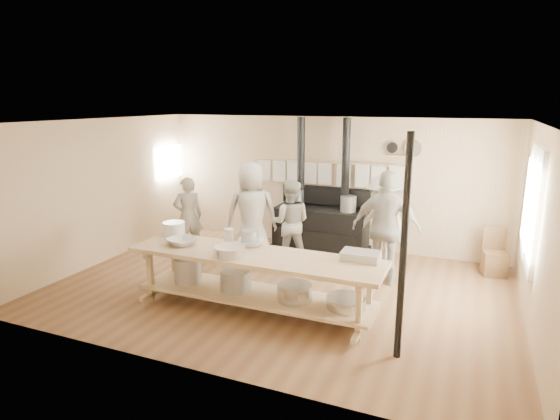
{
  "coord_description": "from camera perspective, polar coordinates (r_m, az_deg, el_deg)",
  "views": [
    {
      "loc": [
        2.69,
        -6.41,
        2.91
      ],
      "look_at": [
        -0.08,
        0.2,
        1.22
      ],
      "focal_mm": 30.0,
      "sensor_mm": 36.0,
      "label": 1
    }
  ],
  "objects": [
    {
      "name": "pitcher",
      "position": [
        6.97,
        -6.24,
        -3.13
      ],
      "size": [
        0.14,
        0.14,
        0.21
      ],
      "primitive_type": "cylinder",
      "rotation": [
        0.0,
        0.0,
        0.02
      ],
      "color": "silver",
      "rests_on": "prep_table"
    },
    {
      "name": "cook_by_window",
      "position": [
        8.45,
        12.23,
        -1.39
      ],
      "size": [
        1.22,
        1.1,
        1.64
      ],
      "primitive_type": "imported",
      "rotation": [
        0.0,
        0.0,
        -0.59
      ],
      "color": "#9D9B8B",
      "rests_on": "ground"
    },
    {
      "name": "cook_center",
      "position": [
        8.33,
        -3.46,
        -0.5
      ],
      "size": [
        1.09,
        0.96,
        1.87
      ],
      "primitive_type": "imported",
      "rotation": [
        0.0,
        0.0,
        3.65
      ],
      "color": "#9D9B8B",
      "rests_on": "ground"
    },
    {
      "name": "bowl_white_a",
      "position": [
        6.99,
        -11.87,
        -3.76
      ],
      "size": [
        0.51,
        0.51,
        0.1
      ],
      "primitive_type": "imported",
      "rotation": [
        0.0,
        0.0,
        -0.26
      ],
      "color": "silver",
      "rests_on": "prep_table"
    },
    {
      "name": "bowl_steel_b",
      "position": [
        6.32,
        9.12,
        -5.48
      ],
      "size": [
        0.37,
        0.37,
        0.1
      ],
      "primitive_type": "imported",
      "rotation": [
        0.0,
        0.0,
        3.31
      ],
      "color": "silver",
      "rests_on": "prep_table"
    },
    {
      "name": "support_post",
      "position": [
        5.35,
        14.81,
        -4.75
      ],
      "size": [
        0.08,
        0.08,
        2.6
      ],
      "primitive_type": "cylinder",
      "color": "black",
      "rests_on": "ground"
    },
    {
      "name": "window_right",
      "position": [
        7.19,
        28.44,
        0.31
      ],
      "size": [
        0.09,
        1.5,
        1.65
      ],
      "color": "beige",
      "rests_on": "ground"
    },
    {
      "name": "deep_bowl_enamel",
      "position": [
        7.48,
        -12.82,
        -2.25
      ],
      "size": [
        0.45,
        0.45,
        0.21
      ],
      "primitive_type": "cylinder",
      "rotation": [
        0.0,
        0.0,
        -0.43
      ],
      "color": "silver",
      "rests_on": "prep_table"
    },
    {
      "name": "roasting_pan",
      "position": [
        6.31,
        9.79,
        -5.51
      ],
      "size": [
        0.5,
        0.34,
        0.11
      ],
      "primitive_type": "cube",
      "rotation": [
        0.0,
        0.0,
        0.01
      ],
      "color": "#B2B2B7",
      "rests_on": "prep_table"
    },
    {
      "name": "bowl_steel_a",
      "position": [
        7.49,
        -12.79,
        -2.7
      ],
      "size": [
        0.41,
        0.41,
        0.09
      ],
      "primitive_type": "imported",
      "rotation": [
        0.0,
        0.0,
        0.59
      ],
      "color": "silver",
      "rests_on": "prep_table"
    },
    {
      "name": "left_opening",
      "position": [
        10.49,
        -13.39,
        5.71
      ],
      "size": [
        0.0,
        0.9,
        0.9
      ],
      "color": "white",
      "rests_on": "ground"
    },
    {
      "name": "chair",
      "position": [
        8.8,
        24.66,
        -5.67
      ],
      "size": [
        0.44,
        0.44,
        0.82
      ],
      "rotation": [
        0.0,
        0.0,
        0.17
      ],
      "color": "brown",
      "rests_on": "ground"
    },
    {
      "name": "cook_far_left",
      "position": [
        9.09,
        -11.14,
        -0.73
      ],
      "size": [
        0.65,
        0.64,
        1.51
      ],
      "primitive_type": "imported",
      "rotation": [
        0.0,
        0.0,
        3.89
      ],
      "color": "#9D9B8B",
      "rests_on": "ground"
    },
    {
      "name": "bowl_white_b",
      "position": [
        6.82,
        -3.54,
        -3.96
      ],
      "size": [
        0.53,
        0.53,
        0.09
      ],
      "primitive_type": "imported",
      "rotation": [
        0.0,
        0.0,
        2.2
      ],
      "color": "silver",
      "rests_on": "prep_table"
    },
    {
      "name": "ground",
      "position": [
        7.54,
        -0.06,
        -9.48
      ],
      "size": [
        7.0,
        7.0,
        0.0
      ],
      "primitive_type": "plane",
      "color": "brown",
      "rests_on": "ground"
    },
    {
      "name": "room_shell",
      "position": [
        7.07,
        -0.06,
        2.75
      ],
      "size": [
        7.0,
        7.0,
        7.0
      ],
      "color": "#CDAF83",
      "rests_on": "ground"
    },
    {
      "name": "cook_right",
      "position": [
        7.64,
        12.82,
        -2.17
      ],
      "size": [
        1.09,
        0.47,
        1.85
      ],
      "primitive_type": "imported",
      "rotation": [
        0.0,
        0.0,
        3.16
      ],
      "color": "#9D9B8B",
      "rests_on": "ground"
    },
    {
      "name": "bucket_galv",
      "position": [
        6.82,
        -3.75,
        -3.39
      ],
      "size": [
        0.27,
        0.27,
        0.23
      ],
      "primitive_type": "cylinder",
      "rotation": [
        0.0,
        0.0,
        0.11
      ],
      "color": "gray",
      "rests_on": "prep_table"
    },
    {
      "name": "towel_rail",
      "position": [
        9.31,
        5.69,
        4.76
      ],
      "size": [
        3.0,
        0.04,
        0.47
      ],
      "color": "tan",
      "rests_on": "ground"
    },
    {
      "name": "back_wall_shelf",
      "position": [
        8.97,
        14.86,
        7.0
      ],
      "size": [
        0.63,
        0.14,
        0.32
      ],
      "color": "tan",
      "rests_on": "ground"
    },
    {
      "name": "mixing_bowl_large",
      "position": [
        6.39,
        -6.13,
        -5.01
      ],
      "size": [
        0.55,
        0.55,
        0.14
      ],
      "primitive_type": "cylinder",
      "rotation": [
        0.0,
        0.0,
        0.32
      ],
      "color": "silver",
      "rests_on": "prep_table"
    },
    {
      "name": "cook_left",
      "position": [
        8.42,
        1.25,
        -1.52
      ],
      "size": [
        0.87,
        0.75,
        1.53
      ],
      "primitive_type": "imported",
      "rotation": [
        0.0,
        0.0,
        3.4
      ],
      "color": "#9D9B8B",
      "rests_on": "ground"
    },
    {
      "name": "prep_table",
      "position": [
        6.58,
        -3.19,
        -8.07
      ],
      "size": [
        3.6,
        0.9,
        0.85
      ],
      "color": "tan",
      "rests_on": "ground"
    },
    {
      "name": "stove",
      "position": [
        9.26,
        4.99,
        -1.77
      ],
      "size": [
        1.9,
        0.75,
        2.6
      ],
      "color": "black",
      "rests_on": "ground"
    }
  ]
}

